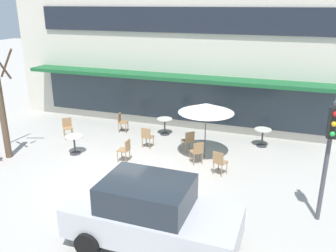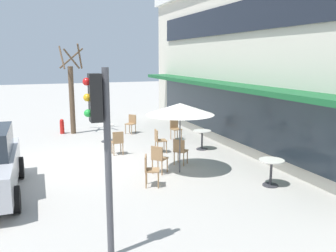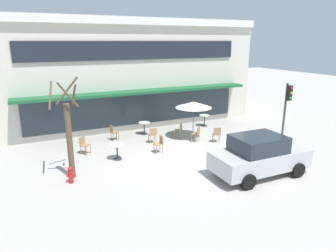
{
  "view_description": "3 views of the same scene",
  "coord_description": "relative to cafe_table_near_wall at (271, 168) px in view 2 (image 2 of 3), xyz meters",
  "views": [
    {
      "loc": [
        5.09,
        -9.57,
        5.74
      ],
      "look_at": [
        0.73,
        2.87,
        1.15
      ],
      "focal_mm": 38.0,
      "sensor_mm": 36.0,
      "label": 1
    },
    {
      "loc": [
        12.11,
        -1.24,
        3.55
      ],
      "look_at": [
        0.56,
        3.14,
        1.18
      ],
      "focal_mm": 38.0,
      "sensor_mm": 36.0,
      "label": 2
    },
    {
      "loc": [
        -6.3,
        -11.78,
        5.55
      ],
      "look_at": [
        0.3,
        2.27,
        1.14
      ],
      "focal_mm": 32.0,
      "sensor_mm": 36.0,
      "label": 3
    }
  ],
  "objects": [
    {
      "name": "ground_plane",
      "position": [
        -4.22,
        -4.84,
        -0.52
      ],
      "size": [
        80.0,
        80.0,
        0.0
      ],
      "primitive_type": "plane",
      "color": "#ADA8A0"
    },
    {
      "name": "cafe_chair_4",
      "position": [
        -6.36,
        -0.34,
        0.01
      ],
      "size": [
        0.46,
        0.46,
        0.89
      ],
      "color": "#9E754C",
      "rests_on": "ground"
    },
    {
      "name": "street_tree",
      "position": [
        -9.25,
        -4.41,
        1.37
      ],
      "size": [
        1.3,
        1.15,
        4.19
      ],
      "color": "brown",
      "rests_on": "ground"
    },
    {
      "name": "cafe_chair_2",
      "position": [
        -4.49,
        -1.76,
        0.01
      ],
      "size": [
        0.43,
        0.43,
        0.89
      ],
      "color": "#9E754C",
      "rests_on": "ground"
    },
    {
      "name": "traffic_light_pole",
      "position": [
        1.99,
        -5.05,
        1.78
      ],
      "size": [
        0.26,
        0.44,
        3.4
      ],
      "color": "#47474C",
      "rests_on": "ground"
    },
    {
      "name": "cafe_table_near_wall",
      "position": [
        0.0,
        0.0,
        0.0
      ],
      "size": [
        0.7,
        0.7,
        0.76
      ],
      "color": "#333338",
      "rests_on": "ground"
    },
    {
      "name": "fire_hydrant",
      "position": [
        -9.38,
        -4.93,
        -0.16
      ],
      "size": [
        0.36,
        0.2,
        0.71
      ],
      "color": "red",
      "rests_on": "ground"
    },
    {
      "name": "patio_umbrella_green_folded",
      "position": [
        -2.0,
        -1.94,
        1.51
      ],
      "size": [
        2.1,
        2.1,
        2.2
      ],
      "color": "#4C4C51",
      "rests_on": "ground"
    },
    {
      "name": "building_facade",
      "position": [
        -4.22,
        5.12,
        2.96
      ],
      "size": [
        17.23,
        9.1,
        6.95
      ],
      "color": "beige",
      "rests_on": "ground"
    },
    {
      "name": "cafe_chair_3",
      "position": [
        -1.17,
        -3.2,
        0.01
      ],
      "size": [
        0.51,
        0.51,
        0.89
      ],
      "color": "#9E754C",
      "rests_on": "ground"
    },
    {
      "name": "cafe_chair_1",
      "position": [
        -2.74,
        -1.62,
        0.01
      ],
      "size": [
        0.57,
        0.57,
        0.89
      ],
      "color": "#9E754C",
      "rests_on": "ground"
    },
    {
      "name": "cafe_table_by_tree",
      "position": [
        -6.98,
        -3.29,
        0.0
      ],
      "size": [
        0.7,
        0.7,
        0.76
      ],
      "color": "#333338",
      "rests_on": "ground"
    },
    {
      "name": "cafe_table_streetside",
      "position": [
        -4.34,
        -0.02,
        0.0
      ],
      "size": [
        0.7,
        0.7,
        0.76
      ],
      "color": "#333338",
      "rests_on": "ground"
    },
    {
      "name": "cafe_chair_5",
      "position": [
        -8.29,
        -1.83,
        0.01
      ],
      "size": [
        0.56,
        0.56,
        0.89
      ],
      "color": "#9E754C",
      "rests_on": "ground"
    },
    {
      "name": "cafe_chair_6",
      "position": [
        -2.13,
        -2.6,
        0.01
      ],
      "size": [
        0.56,
        0.56,
        0.89
      ],
      "color": "#9E754C",
      "rests_on": "ground"
    },
    {
      "name": "cafe_chair_0",
      "position": [
        -4.74,
        -3.29,
        0.01
      ],
      "size": [
        0.4,
        0.4,
        0.89
      ],
      "color": "#9E754C",
      "rests_on": "ground"
    }
  ]
}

